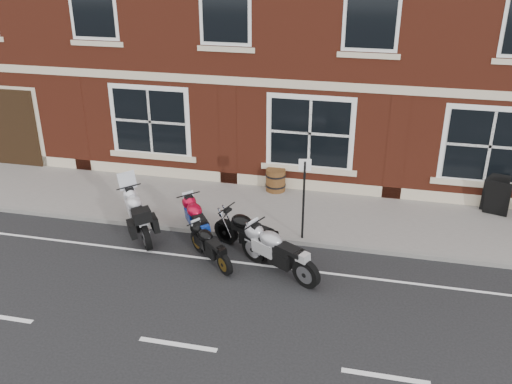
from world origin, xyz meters
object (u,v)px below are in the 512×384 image
at_px(a_board_sign, 496,196).
at_px(moto_sport_black, 211,244).
at_px(moto_touring_silver, 140,212).
at_px(barrel_planter, 276,180).
at_px(moto_sport_red, 200,221).
at_px(moto_naked_black, 249,231).
at_px(parking_sign, 304,194).
at_px(moto_sport_silver, 279,250).

bearing_deg(a_board_sign, moto_sport_black, -135.13).
relative_size(moto_touring_silver, barrel_planter, 2.87).
height_order(moto_sport_red, moto_naked_black, moto_naked_black).
distance_m(barrel_planter, parking_sign, 3.15).
relative_size(moto_sport_black, barrel_planter, 2.05).
bearing_deg(moto_touring_silver, moto_naked_black, -40.16).
distance_m(moto_naked_black, parking_sign, 1.66).
xyz_separation_m(moto_touring_silver, moto_sport_red, (1.67, -0.02, -0.05)).
distance_m(a_board_sign, parking_sign, 5.71).
height_order(moto_sport_black, barrel_planter, moto_sport_black).
distance_m(moto_sport_black, moto_naked_black, 1.05).
height_order(moto_sport_silver, barrel_planter, moto_sport_silver).
xyz_separation_m(a_board_sign, barrel_planter, (-6.28, 0.17, -0.20)).
relative_size(moto_touring_silver, moto_sport_red, 1.04).
xyz_separation_m(barrel_planter, parking_sign, (1.24, -2.75, 0.92)).
bearing_deg(moto_sport_silver, parking_sign, 18.78).
distance_m(moto_sport_silver, barrel_planter, 4.40).
xyz_separation_m(moto_naked_black, parking_sign, (1.23, 0.77, 0.81)).
bearing_deg(parking_sign, barrel_planter, 104.42).
bearing_deg(barrel_planter, moto_sport_red, -112.71).
height_order(moto_sport_silver, a_board_sign, a_board_sign).
height_order(moto_touring_silver, moto_sport_red, moto_touring_silver).
bearing_deg(moto_sport_black, moto_sport_silver, -50.68).
distance_m(moto_sport_red, a_board_sign, 8.25).
xyz_separation_m(moto_sport_red, moto_naked_black, (1.38, -0.26, 0.01)).
height_order(moto_sport_red, moto_sport_silver, moto_sport_silver).
relative_size(moto_sport_black, moto_sport_silver, 0.68).
distance_m(moto_sport_red, barrel_planter, 3.54).
xyz_separation_m(moto_sport_black, parking_sign, (2.03, 1.44, 0.91)).
distance_m(moto_sport_black, a_board_sign, 8.14).
xyz_separation_m(moto_sport_silver, moto_naked_black, (-0.90, 0.78, -0.02)).
relative_size(moto_touring_silver, moto_naked_black, 0.95).
height_order(moto_touring_silver, moto_sport_silver, moto_touring_silver).
xyz_separation_m(moto_sport_silver, a_board_sign, (5.38, 4.13, 0.06)).
bearing_deg(moto_touring_silver, moto_sport_silver, -49.99).
relative_size(moto_sport_silver, barrel_planter, 3.00).
height_order(moto_sport_black, a_board_sign, a_board_sign).
bearing_deg(barrel_planter, parking_sign, -65.74).
bearing_deg(moto_sport_black, moto_sport_red, 75.14).
bearing_deg(parking_sign, moto_sport_red, -178.63).
xyz_separation_m(moto_touring_silver, parking_sign, (4.27, 0.49, 0.77)).
distance_m(moto_sport_silver, moto_naked_black, 1.19).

